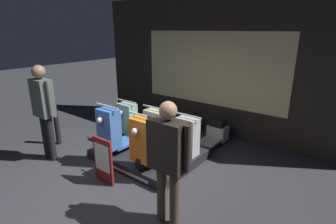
{
  "coord_description": "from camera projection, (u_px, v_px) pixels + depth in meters",
  "views": [
    {
      "loc": [
        2.97,
        -2.1,
        2.45
      ],
      "look_at": [
        -0.07,
        1.84,
        0.86
      ],
      "focal_mm": 28.0,
      "sensor_mm": 36.0,
      "label": 1
    }
  ],
  "objects": [
    {
      "name": "ground_plane",
      "position": [
        99.0,
        194.0,
        4.06
      ],
      "size": [
        30.0,
        30.0,
        0.0
      ],
      "primitive_type": "plane",
      "color": "#2D2D33"
    },
    {
      "name": "shop_wall_back",
      "position": [
        211.0,
        67.0,
        6.14
      ],
      "size": [
        6.61,
        0.09,
        3.2
      ],
      "color": "#28231E",
      "rests_on": "ground_plane"
    },
    {
      "name": "display_platform",
      "position": [
        150.0,
        153.0,
        5.18
      ],
      "size": [
        1.89,
        1.57,
        0.18
      ],
      "color": "black",
      "rests_on": "ground_plane"
    },
    {
      "name": "scooter_display_left",
      "position": [
        130.0,
        128.0,
        5.23
      ],
      "size": [
        0.57,
        1.64,
        0.97
      ],
      "color": "black",
      "rests_on": "display_platform"
    },
    {
      "name": "scooter_display_right",
      "position": [
        164.0,
        139.0,
        4.73
      ],
      "size": [
        0.57,
        1.64,
        0.97
      ],
      "color": "black",
      "rests_on": "display_platform"
    },
    {
      "name": "scooter_backrow_0",
      "position": [
        144.0,
        120.0,
        6.24
      ],
      "size": [
        0.57,
        1.64,
        0.97
      ],
      "color": "black",
      "rests_on": "ground_plane"
    },
    {
      "name": "scooter_backrow_1",
      "position": [
        171.0,
        128.0,
        5.77
      ],
      "size": [
        0.57,
        1.64,
        0.97
      ],
      "color": "black",
      "rests_on": "ground_plane"
    },
    {
      "name": "scooter_backrow_2",
      "position": [
        202.0,
        136.0,
        5.31
      ],
      "size": [
        0.57,
        1.64,
        0.97
      ],
      "color": "black",
      "rests_on": "ground_plane"
    },
    {
      "name": "person_left_browsing",
      "position": [
        43.0,
        105.0,
        4.86
      ],
      "size": [
        0.59,
        0.24,
        1.84
      ],
      "color": "black",
      "rests_on": "ground_plane"
    },
    {
      "name": "person_right_browsing",
      "position": [
        168.0,
        154.0,
        3.18
      ],
      "size": [
        0.63,
        0.26,
        1.66
      ],
      "color": "#473828",
      "rests_on": "ground_plane"
    },
    {
      "name": "price_sign_board",
      "position": [
        103.0,
        161.0,
        4.26
      ],
      "size": [
        0.43,
        0.04,
        0.79
      ],
      "color": "maroon",
      "rests_on": "ground_plane"
    },
    {
      "name": "street_bollard",
      "position": [
        56.0,
        123.0,
        5.69
      ],
      "size": [
        0.11,
        0.11,
        0.98
      ],
      "color": "black",
      "rests_on": "ground_plane"
    }
  ]
}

